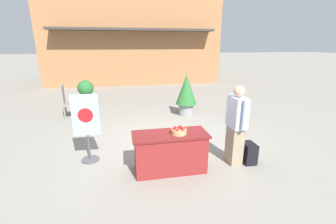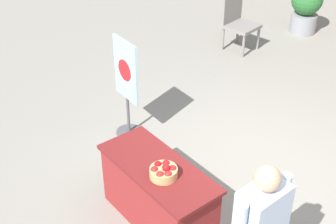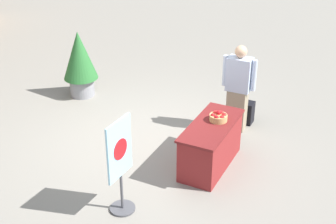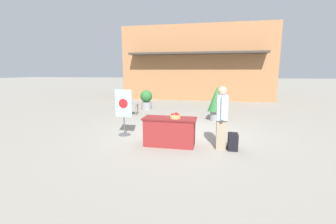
{
  "view_description": "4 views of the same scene",
  "coord_description": "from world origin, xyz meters",
  "px_view_note": "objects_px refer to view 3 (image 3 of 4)",
  "views": [
    {
      "loc": [
        -0.99,
        -5.12,
        2.34
      ],
      "look_at": [
        -0.1,
        -0.66,
        0.97
      ],
      "focal_mm": 24.0,
      "sensor_mm": 36.0,
      "label": 1
    },
    {
      "loc": [
        2.78,
        -3.57,
        3.84
      ],
      "look_at": [
        -0.57,
        -0.9,
        1.07
      ],
      "focal_mm": 50.0,
      "sensor_mm": 36.0,
      "label": 2
    },
    {
      "loc": [
        -6.14,
        -3.53,
        4.26
      ],
      "look_at": [
        -0.55,
        -0.75,
        1.0
      ],
      "focal_mm": 50.0,
      "sensor_mm": 36.0,
      "label": 3
    },
    {
      "loc": [
        0.9,
        -7.04,
        1.97
      ],
      "look_at": [
        -0.25,
        -1.28,
        0.9
      ],
      "focal_mm": 24.0,
      "sensor_mm": 36.0,
      "label": 4
    }
  ],
  "objects_px": {
    "display_table": "(211,145)",
    "person_visitor": "(238,88)",
    "potted_plant_near_left": "(80,61)",
    "poster_board": "(120,164)",
    "backpack": "(244,112)",
    "apple_basket": "(218,117)"
  },
  "relations": [
    {
      "from": "apple_basket",
      "to": "backpack",
      "type": "height_order",
      "value": "apple_basket"
    },
    {
      "from": "display_table",
      "to": "backpack",
      "type": "height_order",
      "value": "display_table"
    },
    {
      "from": "apple_basket",
      "to": "potted_plant_near_left",
      "type": "xyz_separation_m",
      "value": [
        1.11,
        3.44,
        -0.04
      ]
    },
    {
      "from": "poster_board",
      "to": "display_table",
      "type": "bearing_deg",
      "value": 69.15
    },
    {
      "from": "backpack",
      "to": "potted_plant_near_left",
      "type": "bearing_deg",
      "value": 96.23
    },
    {
      "from": "display_table",
      "to": "poster_board",
      "type": "relative_size",
      "value": 0.99
    },
    {
      "from": "backpack",
      "to": "poster_board",
      "type": "relative_size",
      "value": 0.3
    },
    {
      "from": "display_table",
      "to": "poster_board",
      "type": "distance_m",
      "value": 1.76
    },
    {
      "from": "potted_plant_near_left",
      "to": "poster_board",
      "type": "bearing_deg",
      "value": -136.31
    },
    {
      "from": "apple_basket",
      "to": "display_table",
      "type": "bearing_deg",
      "value": 163.07
    },
    {
      "from": "backpack",
      "to": "potted_plant_near_left",
      "type": "xyz_separation_m",
      "value": [
        -0.37,
        3.43,
        0.57
      ]
    },
    {
      "from": "person_visitor",
      "to": "potted_plant_near_left",
      "type": "distance_m",
      "value": 3.37
    },
    {
      "from": "display_table",
      "to": "person_visitor",
      "type": "height_order",
      "value": "person_visitor"
    },
    {
      "from": "backpack",
      "to": "person_visitor",
      "type": "bearing_deg",
      "value": 168.92
    },
    {
      "from": "backpack",
      "to": "potted_plant_near_left",
      "type": "height_order",
      "value": "potted_plant_near_left"
    },
    {
      "from": "apple_basket",
      "to": "potted_plant_near_left",
      "type": "bearing_deg",
      "value": 72.17
    },
    {
      "from": "backpack",
      "to": "poster_board",
      "type": "height_order",
      "value": "poster_board"
    },
    {
      "from": "display_table",
      "to": "person_visitor",
      "type": "distance_m",
      "value": 1.41
    },
    {
      "from": "display_table",
      "to": "person_visitor",
      "type": "relative_size",
      "value": 0.88
    },
    {
      "from": "person_visitor",
      "to": "potted_plant_near_left",
      "type": "bearing_deg",
      "value": -90.05
    },
    {
      "from": "display_table",
      "to": "apple_basket",
      "type": "bearing_deg",
      "value": -16.93
    },
    {
      "from": "person_visitor",
      "to": "poster_board",
      "type": "relative_size",
      "value": 1.13
    }
  ]
}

